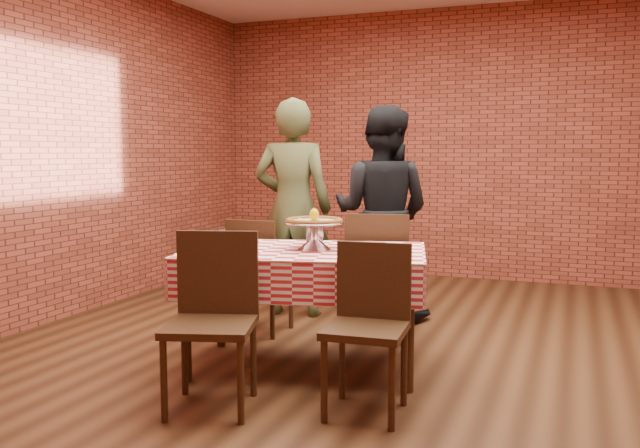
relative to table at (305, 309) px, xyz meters
The scene contains 19 objects.
ground 0.71m from the table, 46.80° to the left, with size 6.00×6.00×0.00m, color black.
back_wall 3.62m from the table, 83.19° to the left, with size 5.50×5.50×0.00m, color maroon.
table is the anchor object (origin of this frame).
tablecloth 0.26m from the table, 26.57° to the right, with size 1.51×0.92×0.25m, color red, non-canonical shape.
pizza_stand 0.47m from the table, 38.67° to the left, with size 0.38×0.38×0.17m, color silver, non-canonical shape.
pizza 0.56m from the table, 38.67° to the left, with size 0.36×0.36×0.03m, color #CABA92.
lemon 0.61m from the table, 38.67° to the left, with size 0.06×0.06×0.08m, color yellow.
water_glass_left 0.64m from the table, 151.66° to the right, with size 0.07×0.07×0.11m, color white.
water_glass_right 0.73m from the table, behind, with size 0.07×0.07×0.11m, color white.
side_plate 0.62m from the table, ahead, with size 0.15×0.15×0.01m, color white.
sweetener_packet_a 0.68m from the table, ahead, with size 0.05×0.04×0.01m, color white.
sweetener_packet_b 0.78m from the table, ahead, with size 0.05×0.04×0.01m, color white.
condiment_caddy 0.53m from the table, 98.39° to the left, with size 0.11×0.09×0.15m, color silver.
chair_near_left 0.85m from the table, 103.68° to the right, with size 0.45×0.45×0.93m, color #38210F, non-canonical shape.
chair_near_right 0.84m from the table, 45.35° to the right, with size 0.41×0.41×0.89m, color #38210F, non-canonical shape.
chair_far_left 0.92m from the table, 133.44° to the left, with size 0.40×0.40×0.87m, color #38210F, non-canonical shape.
chair_far_right 0.89m from the table, 73.83° to the left, with size 0.45×0.45×0.93m, color #38210F, non-canonical shape.
diner_olive 1.50m from the table, 116.52° to the left, with size 0.66×0.43×1.81m, color #3F4324.
diner_black 1.54m from the table, 86.59° to the left, with size 0.85×0.66×1.74m, color black.
Camera 1 is at (1.18, -4.26, 1.37)m, focal length 37.43 mm.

